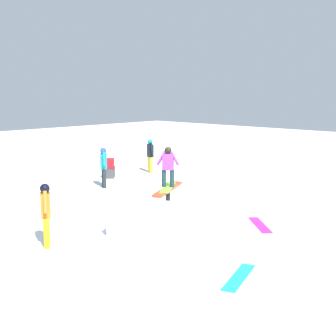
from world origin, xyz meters
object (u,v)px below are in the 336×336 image
Objects in this scene: rail_feature at (168,192)px; main_rider_on_rail at (168,169)px; bystander_orange at (46,212)px; loose_snowboard_cyan at (239,277)px; bystander_black at (150,154)px; folding_chair at (109,168)px; bystander_teal at (104,165)px; loose_snowboard_magenta at (260,225)px.

main_rider_on_rail is at bearing 0.00° from rail_feature.
bystander_orange reaches higher than loose_snowboard_cyan.
main_rider_on_rail reaches higher than bystander_black.
main_rider_on_rail is at bearing 113.74° from folding_chair.
bystander_teal is 7.17m from loose_snowboard_magenta.
rail_feature is 2.92m from loose_snowboard_magenta.
rail_feature is 4.21m from bystander_orange.
rail_feature is 4.49m from bystander_teal.
main_rider_on_rail is 0.94× the size of bystander_black.
bystander_black reaches higher than loose_snowboard_cyan.
bystander_orange is 5.73m from loose_snowboard_magenta.
loose_snowboard_cyan is at bearing -146.32° from rail_feature.
main_rider_on_rail is 0.95× the size of loose_snowboard_magenta.
bystander_black is 8.94m from loose_snowboard_magenta.
main_rider_on_rail is 7.00m from bystander_black.
bystander_teal is (1.07, 4.36, 0.20)m from rail_feature.
bystander_orange is 8.69m from folding_chair.
bystander_orange is 1.00× the size of bystander_teal.
bystander_orange is at bearing 103.61° from loose_snowboard_magenta.
bystander_teal is at bearing 90.46° from folding_chair.
folding_chair is at bearing 109.70° from bystander_black.
loose_snowboard_magenta is (4.97, -2.74, -0.84)m from bystander_orange.
loose_snowboard_magenta and loose_snowboard_cyan have the same top height.
bystander_black is 3.57m from bystander_teal.
bystander_black is at bearing -25.54° from bystander_orange.
bystander_black is (4.51, 5.33, -0.52)m from main_rider_on_rail.
loose_snowboard_magenta is (-3.75, -8.08, -0.83)m from bystander_black.
bystander_black is at bearing 14.77° from main_rider_on_rail.
loose_snowboard_cyan is (1.56, -4.40, -0.84)m from bystander_orange.
bystander_teal is 1.88m from folding_chair.
main_rider_on_rail is 3.16m from loose_snowboard_magenta.
bystander_black is (8.71, 5.34, -0.01)m from bystander_orange.
bystander_black is 1.70× the size of folding_chair.
bystander_black reaches higher than folding_chair.
rail_feature reaches higher than loose_snowboard_magenta.
bystander_black reaches higher than loose_snowboard_magenta.
bystander_teal is at bearing 50.82° from rail_feature.
rail_feature is 1.32× the size of bystander_orange.
bystander_black is at bearing 24.38° from rail_feature.
main_rider_on_rail is 4.24m from bystander_orange.
bystander_orange reaches higher than bystander_teal.
loose_snowboard_magenta is at bearing 7.71° from loose_snowboard_cyan.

